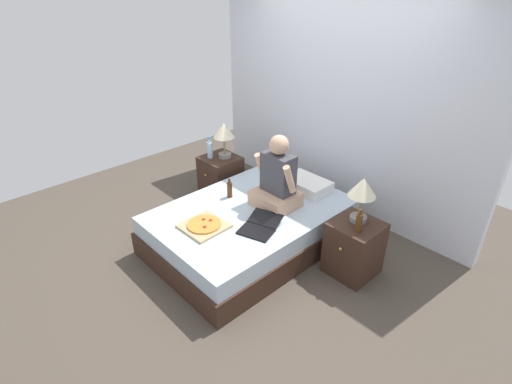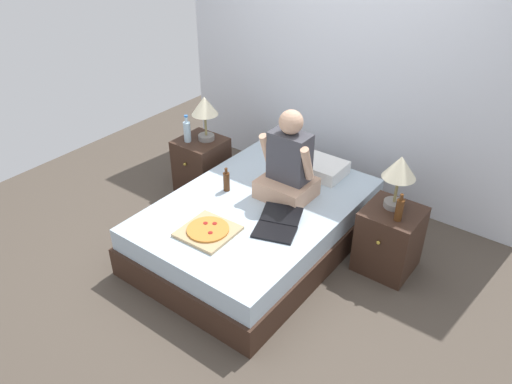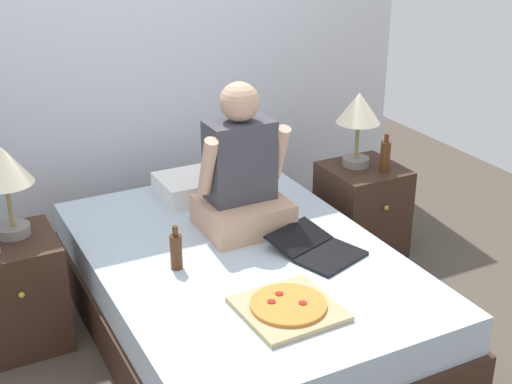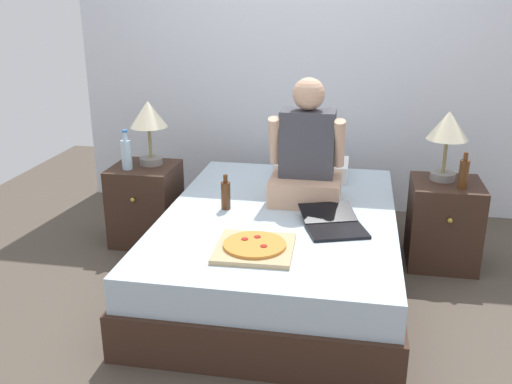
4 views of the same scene
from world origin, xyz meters
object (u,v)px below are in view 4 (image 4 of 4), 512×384
Objects in this scene: bed at (279,246)px; nightstand_right at (443,223)px; lamp_on_left_nightstand at (149,119)px; beer_bottle at (464,173)px; nightstand_left at (146,204)px; laptop at (334,225)px; water_bottle at (126,153)px; person_seated at (307,157)px; lamp_on_right_nightstand at (448,131)px; pizza_box at (255,247)px; beer_bottle_on_bed at (226,195)px.

nightstand_right reaches higher than bed.
lamp_on_left_nightstand is at bearing 178.58° from nightstand_right.
bed is at bearing -163.87° from beer_bottle.
nightstand_left is 2.05m from nightstand_right.
nightstand_right is 1.14× the size of laptop.
water_bottle is 2.17m from nightstand_right.
person_seated reaches higher than laptop.
lamp_on_right_nightstand is 1.53m from pizza_box.
nightstand_left is 1.14× the size of laptop.
pizza_box is (-0.39, -0.37, -0.00)m from laptop.
water_bottle is at bearing -176.19° from lamp_on_right_nightstand.
lamp_on_left_nightstand is 0.28m from water_bottle.
laptop is at bearing -65.40° from person_seated.
person_seated is 0.57m from beer_bottle_on_bed.
laptop is at bearing -138.39° from nightstand_right.
nightstand_left is at bearing -128.63° from lamp_on_left_nightstand.
beer_bottle_on_bed reaches higher than nightstand_right.
nightstand_left is at bearing -178.58° from lamp_on_right_nightstand.
bed is at bearing 149.84° from laptop.
lamp_on_right_nightstand is at bearing 45.13° from laptop.
lamp_on_left_nightstand reaches higher than nightstand_right.
lamp_on_right_nightstand reaches higher than pizza_box.
water_bottle reaches higher than nightstand_left.
lamp_on_left_nightstand is 1.63× the size of water_bottle.
beer_bottle is 0.97m from person_seated.
nightstand_right is (2.01, -0.05, -0.61)m from lamp_on_left_nightstand.
lamp_on_right_nightstand is at bearing 19.16° from beer_bottle_on_bed.
person_seated reaches higher than beer_bottle_on_bed.
person_seated is at bearing 77.38° from pizza_box.
person_seated reaches higher than nightstand_left.
bed is 3.66× the size of nightstand_left.
lamp_on_left_nightstand is 2.10m from beer_bottle.
beer_bottle reaches higher than beer_bottle_on_bed.
lamp_on_right_nightstand reaches higher than water_bottle.
bed is at bearing -0.64° from beer_bottle_on_bed.
bed is 4.16× the size of laptop.
beer_bottle is 0.94m from laptop.
lamp_on_left_nightstand reaches higher than water_bottle.
bed is 1.22m from beer_bottle.
beer_bottle_on_bed is at bearing 179.36° from bed.
beer_bottle_on_bed reaches higher than laptop.
nightstand_right is 1.45m from beer_bottle_on_bed.
water_bottle is 0.67× the size of pizza_box.
nightstand_right is (2.05, 0.00, 0.00)m from nightstand_left.
lamp_on_right_nightstand is 1.09× the size of pizza_box.
laptop reaches higher than pizza_box.
beer_bottle is 0.56× the size of pizza_box.
nightstand_left is at bearing 177.30° from beer_bottle.
person_seated is (-0.87, -0.21, -0.16)m from lamp_on_right_nightstand.
person_seated is (-0.97, -0.06, 0.08)m from beer_bottle.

